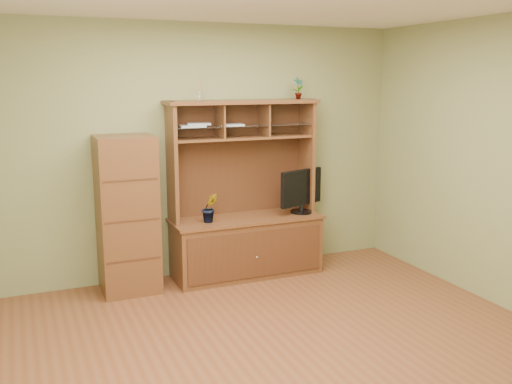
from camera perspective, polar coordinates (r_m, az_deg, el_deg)
room at (r=4.36m, az=2.96°, el=1.05°), size 4.54×4.04×2.74m
media_hutch at (r=6.23m, az=-1.05°, el=-3.60°), size 1.66×0.61×1.90m
monitor at (r=6.33m, az=4.57°, el=0.18°), size 0.59×0.26×0.49m
orchid_plant at (r=5.94m, az=-4.65°, el=-1.58°), size 0.18×0.15×0.31m
top_plant at (r=6.36m, az=4.24°, el=10.32°), size 0.13×0.10×0.24m
reed_diffuser at (r=5.93m, az=-5.73°, el=10.05°), size 0.05×0.05×0.26m
magazines at (r=5.97m, az=-4.92°, el=6.70°), size 0.70×0.23×0.04m
side_cabinet at (r=5.82m, az=-12.74°, el=-2.24°), size 0.56×0.51×1.58m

